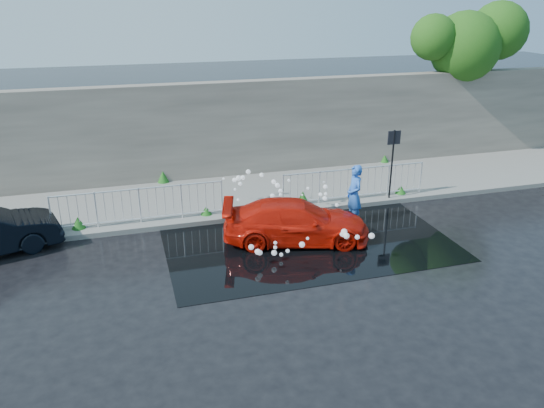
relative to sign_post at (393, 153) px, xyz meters
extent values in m
plane|color=black|center=(-4.20, -3.10, -1.72)|extent=(90.00, 90.00, 0.00)
cube|color=slate|center=(-4.20, 1.90, -1.65)|extent=(30.00, 4.00, 0.15)
cube|color=slate|center=(-4.20, -0.10, -1.64)|extent=(30.00, 0.25, 0.16)
cube|color=#58524A|center=(-4.20, 4.10, 0.18)|extent=(30.00, 0.60, 3.50)
cube|color=black|center=(-3.70, -2.10, -1.72)|extent=(8.00, 5.00, 0.01)
cylinder|color=black|center=(0.00, 0.00, -0.47)|extent=(0.06, 0.06, 2.50)
cube|color=black|center=(0.00, 0.00, 0.53)|extent=(0.45, 0.04, 0.45)
cylinder|color=#332114|center=(5.80, 5.10, 0.78)|extent=(0.36, 0.36, 5.00)
sphere|color=#13410F|center=(5.30, 4.30, 2.88)|extent=(2.86, 2.86, 2.86)
sphere|color=#13410F|center=(6.80, 4.30, 3.48)|extent=(2.37, 2.37, 2.37)
sphere|color=#13410F|center=(3.80, 4.30, 3.28)|extent=(1.82, 1.82, 1.82)
cylinder|color=silver|center=(-10.70, 0.25, -1.02)|extent=(0.05, 0.05, 1.10)
cylinder|color=silver|center=(-5.70, 0.25, -1.02)|extent=(0.05, 0.05, 1.10)
cylinder|color=silver|center=(-8.20, 0.25, -0.50)|extent=(5.00, 0.04, 0.04)
cylinder|color=silver|center=(-8.20, 0.25, -1.45)|extent=(5.00, 0.04, 0.04)
cylinder|color=silver|center=(-3.70, 0.25, -1.02)|extent=(0.05, 0.05, 1.10)
cylinder|color=silver|center=(1.30, 0.25, -1.02)|extent=(0.05, 0.05, 1.10)
cylinder|color=silver|center=(-1.20, 0.25, -0.50)|extent=(5.00, 0.04, 0.04)
cylinder|color=silver|center=(-1.20, 0.25, -1.45)|extent=(5.00, 0.04, 0.04)
cone|color=#124615|center=(-10.00, 0.30, -1.39)|extent=(0.40, 0.40, 0.36)
cone|color=#124615|center=(-6.20, 0.30, -1.44)|extent=(0.36, 0.36, 0.26)
cone|color=#124615|center=(-3.00, 0.30, -1.35)|extent=(0.44, 0.44, 0.44)
cone|color=#124615|center=(0.60, 0.30, -1.44)|extent=(0.38, 0.38, 0.27)
cone|color=#124615|center=(-7.20, 3.80, -1.36)|extent=(0.42, 0.42, 0.42)
cone|color=#124615|center=(1.80, 3.80, -1.42)|extent=(0.34, 0.34, 0.30)
sphere|color=white|center=(-5.25, 0.36, -0.86)|extent=(0.09, 0.09, 0.09)
sphere|color=white|center=(-5.12, -1.01, -1.50)|extent=(0.13, 0.13, 0.13)
sphere|color=white|center=(-2.24, -1.01, -1.47)|extent=(0.11, 0.11, 0.11)
sphere|color=white|center=(-4.82, 1.09, -0.75)|extent=(0.15, 0.15, 0.15)
sphere|color=white|center=(-2.32, 0.05, -0.96)|extent=(0.15, 0.15, 0.15)
sphere|color=white|center=(-3.83, 0.44, -0.89)|extent=(0.17, 0.17, 0.17)
sphere|color=white|center=(-3.76, -0.35, -1.17)|extent=(0.07, 0.07, 0.07)
sphere|color=white|center=(-2.34, -0.98, -1.48)|extent=(0.17, 0.17, 0.17)
sphere|color=white|center=(-3.85, 0.03, -1.06)|extent=(0.10, 0.10, 0.10)
sphere|color=white|center=(-4.52, -0.87, -1.49)|extent=(0.09, 0.09, 0.09)
sphere|color=white|center=(-2.45, -0.26, -1.24)|extent=(0.15, 0.15, 0.15)
sphere|color=white|center=(-5.27, -0.13, -1.03)|extent=(0.09, 0.09, 0.09)
sphere|color=white|center=(-5.11, 1.05, -0.78)|extent=(0.15, 0.15, 0.15)
sphere|color=white|center=(-4.14, 1.25, -0.77)|extent=(0.15, 0.15, 0.15)
sphere|color=white|center=(-4.73, -0.34, -1.12)|extent=(0.08, 0.08, 0.08)
sphere|color=white|center=(-3.37, 0.67, -0.84)|extent=(0.09, 0.09, 0.09)
sphere|color=white|center=(-2.36, -0.11, -1.14)|extent=(0.11, 0.11, 0.11)
sphere|color=white|center=(-4.55, -1.02, -1.56)|extent=(0.10, 0.10, 0.10)
sphere|color=white|center=(-5.67, -0.50, -1.12)|extent=(0.18, 0.18, 0.18)
sphere|color=white|center=(-5.46, 1.13, -0.74)|extent=(0.08, 0.08, 0.08)
sphere|color=white|center=(-2.65, -0.91, -1.43)|extent=(0.08, 0.08, 0.08)
sphere|color=white|center=(-2.30, 0.27, -0.87)|extent=(0.07, 0.07, 0.07)
sphere|color=white|center=(-2.23, -0.75, -1.30)|extent=(0.13, 0.13, 0.13)
sphere|color=white|center=(-4.12, 0.04, -1.08)|extent=(0.15, 0.15, 0.15)
sphere|color=white|center=(-2.55, -0.13, -1.13)|extent=(0.12, 0.12, 0.12)
sphere|color=white|center=(-5.05, 0.50, -0.74)|extent=(0.13, 0.13, 0.13)
sphere|color=white|center=(-4.60, 1.24, -0.61)|extent=(0.16, 0.16, 0.16)
sphere|color=white|center=(-2.53, -0.96, -1.52)|extent=(0.11, 0.11, 0.11)
sphere|color=white|center=(-3.85, 0.03, -0.94)|extent=(0.14, 0.14, 0.14)
sphere|color=white|center=(-2.95, -0.04, -0.92)|extent=(0.10, 0.10, 0.10)
sphere|color=white|center=(-2.94, -0.92, -1.43)|extent=(0.08, 0.08, 0.08)
sphere|color=white|center=(-3.92, 0.55, -0.80)|extent=(0.16, 0.16, 0.16)
sphere|color=white|center=(-5.00, 0.95, -0.69)|extent=(0.17, 0.17, 0.17)
sphere|color=white|center=(-3.22, -0.26, -1.03)|extent=(0.07, 0.07, 0.07)
sphere|color=white|center=(-3.74, -0.94, -1.47)|extent=(0.18, 0.18, 0.18)
sphere|color=white|center=(-5.38, -3.12, -1.38)|extent=(0.14, 0.14, 0.14)
sphere|color=white|center=(-3.43, -3.99, -0.65)|extent=(0.16, 0.16, 0.16)
sphere|color=white|center=(-3.28, -3.53, -0.94)|extent=(0.11, 0.11, 0.11)
sphere|color=white|center=(-3.07, -3.14, -1.18)|extent=(0.07, 0.07, 0.07)
sphere|color=white|center=(-5.16, -3.79, -0.94)|extent=(0.09, 0.09, 0.09)
sphere|color=white|center=(-5.70, -3.53, -0.98)|extent=(0.14, 0.14, 0.14)
sphere|color=white|center=(-5.45, -3.17, -1.32)|extent=(0.16, 0.16, 0.16)
sphere|color=white|center=(-2.53, -3.75, -0.99)|extent=(0.16, 0.16, 0.16)
sphere|color=white|center=(-4.76, -3.01, -1.58)|extent=(0.11, 0.11, 0.11)
sphere|color=white|center=(-2.91, -3.68, -1.00)|extent=(0.13, 0.13, 0.13)
sphere|color=white|center=(-4.25, -3.60, -0.90)|extent=(0.08, 0.08, 0.08)
sphere|color=white|center=(-4.98, -3.08, -1.46)|extent=(0.15, 0.15, 0.15)
sphere|color=white|center=(-4.73, -3.46, -1.25)|extent=(0.10, 0.10, 0.10)
sphere|color=white|center=(-5.20, -3.94, -0.73)|extent=(0.09, 0.09, 0.09)
sphere|color=white|center=(-3.42, -4.11, -0.70)|extent=(0.16, 0.16, 0.16)
sphere|color=white|center=(-4.59, -4.16, -0.76)|extent=(0.15, 0.15, 0.15)
imported|color=red|center=(-4.01, -2.00, -1.13)|extent=(4.40, 2.64, 1.19)
imported|color=blue|center=(-1.92, -1.30, -0.79)|extent=(0.46, 0.69, 1.86)
camera|label=1|loc=(-8.51, -15.02, 4.85)|focal=35.00mm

